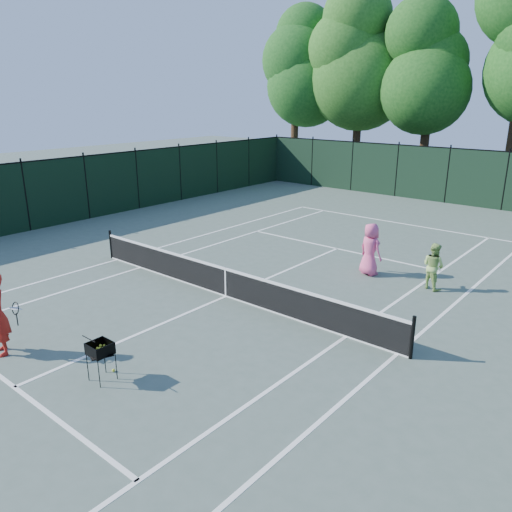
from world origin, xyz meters
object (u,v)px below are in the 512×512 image
Objects in this scene: ball_hopper at (100,349)px; loose_ball_midcourt at (113,370)px; player_green at (433,266)px; player_pink at (370,249)px.

ball_hopper is 12.84× the size of loose_ball_midcourt.
loose_ball_midcourt is (-3.42, -9.32, -0.70)m from player_green.
loose_ball_midcourt is (-1.30, -9.24, -0.85)m from player_pink.
player_green is at bearing 91.84° from ball_hopper.
loose_ball_midcourt is at bearing 98.86° from player_pink.
ball_hopper is at bearing 99.79° from player_pink.
player_pink is 2.02× the size of ball_hopper.
ball_hopper is at bearing -71.63° from loose_ball_midcourt.
player_pink is at bearing 21.88° from player_green.
player_pink is at bearing 103.69° from ball_hopper.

